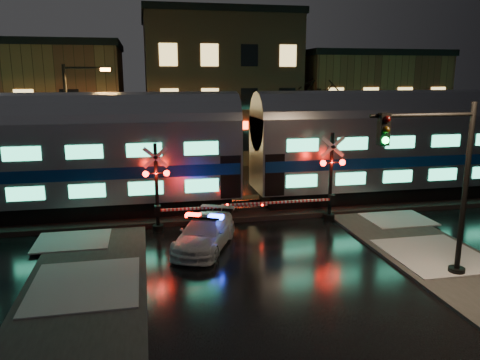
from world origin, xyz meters
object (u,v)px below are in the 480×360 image
police_car (205,233)px  crossing_signal_right (324,186)px  crossing_signal_left (165,196)px  streetlight (73,124)px  traffic_light (441,188)px

police_car → crossing_signal_right: 6.64m
crossing_signal_right → crossing_signal_left: bearing=-180.0°
streetlight → crossing_signal_left: bearing=-55.4°
crossing_signal_left → streetlight: (-4.62, 6.70, 2.67)m
traffic_light → police_car: bearing=151.3°
crossing_signal_right → crossing_signal_left: size_ratio=1.06×
police_car → streetlight: bearing=147.7°
crossing_signal_right → traffic_light: size_ratio=1.00×
police_car → streetlight: size_ratio=0.63×
traffic_light → streetlight: (-13.46, 13.66, 1.10)m
streetlight → traffic_light: bearing=-45.4°
crossing_signal_left → streetlight: streetlight is taller
crossing_signal_right → traffic_light: 7.24m
police_car → traffic_light: (7.39, -4.55, 2.59)m
streetlight → police_car: bearing=-56.3°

